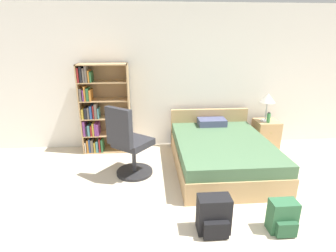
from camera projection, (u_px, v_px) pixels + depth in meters
The scene contains 9 objects.
wall_back at pixel (188, 78), 4.89m from camera, with size 9.00×0.06×2.60m.
bookshelf at pixel (99, 111), 4.71m from camera, with size 0.86×0.33×1.60m.
bed at pixel (221, 152), 4.26m from camera, with size 1.46×1.97×0.74m.
office_chair at pixel (129, 145), 3.88m from camera, with size 0.71×0.72×1.12m.
nightstand at pixel (265, 134), 5.01m from camera, with size 0.42×0.45×0.54m.
table_lamp at pixel (268, 99), 4.76m from camera, with size 0.27×0.27×0.53m.
water_bottle at pixel (269, 118), 4.79m from camera, with size 0.07×0.07×0.20m.
backpack_green at pixel (283, 217), 2.84m from camera, with size 0.29×0.24×0.37m.
backpack_black at pixel (214, 216), 2.82m from camera, with size 0.35×0.27×0.43m.
Camera 1 is at (-0.76, -1.64, 2.03)m, focal length 28.00 mm.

